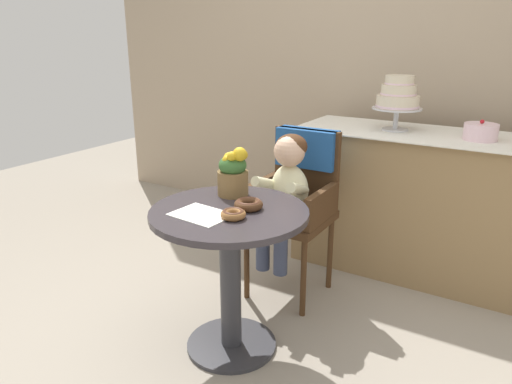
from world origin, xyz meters
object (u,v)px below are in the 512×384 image
cafe_table (230,253)px  seated_child (286,187)px  donut_mid (249,204)px  wicker_chair (299,186)px  donut_front (233,214)px  flower_vase (233,172)px  tiered_cake_stand (398,97)px  round_layer_cake (481,132)px

cafe_table → seated_child: size_ratio=0.99×
donut_mid → wicker_chair: bearing=96.1°
seated_child → donut_front: size_ratio=6.65×
cafe_table → flower_vase: flower_vase is taller
donut_mid → tiered_cake_stand: (0.29, 1.24, 0.36)m
cafe_table → donut_front: 0.26m
seated_child → donut_mid: seated_child is taller
tiered_cake_stand → round_layer_cake: size_ratio=1.80×
seated_child → donut_mid: (0.07, -0.49, 0.07)m
tiered_cake_stand → flower_vase: bearing=-112.3°
tiered_cake_stand → wicker_chair: bearing=-121.1°
flower_vase → tiered_cake_stand: bearing=67.7°
cafe_table → donut_mid: bearing=39.8°
cafe_table → donut_front: size_ratio=6.59×
seated_child → donut_mid: size_ratio=5.55×
cafe_table → donut_mid: donut_mid is taller
wicker_chair → donut_front: (0.08, -0.78, 0.10)m
flower_vase → seated_child: bearing=74.9°
cafe_table → donut_mid: 0.25m
flower_vase → donut_front: bearing=-56.1°
wicker_chair → donut_mid: wicker_chair is taller
round_layer_cake → donut_front: bearing=-119.8°
flower_vase → round_layer_cake: (0.95, 1.08, 0.11)m
donut_mid → seated_child: bearing=98.0°
wicker_chair → tiered_cake_stand: (0.36, 0.59, 0.46)m
donut_mid → tiered_cake_stand: tiered_cake_stand is taller
seated_child → cafe_table: bearing=-89.8°
seated_child → round_layer_cake: (0.85, 0.72, 0.27)m
seated_child → tiered_cake_stand: (0.36, 0.75, 0.43)m
wicker_chair → flower_vase: size_ratio=3.89×
seated_child → round_layer_cake: size_ratio=3.94×
tiered_cake_stand → round_layer_cake: bearing=-3.8°
donut_front → tiered_cake_stand: tiered_cake_stand is taller
donut_mid → flower_vase: flower_vase is taller
flower_vase → tiered_cake_stand: size_ratio=0.74×
cafe_table → round_layer_cake: size_ratio=3.90×
donut_front → cafe_table: bearing=134.2°
seated_child → donut_mid: 0.50m
wicker_chair → flower_vase: 0.56m
wicker_chair → round_layer_cake: bearing=35.1°
donut_front → tiered_cake_stand: (0.28, 1.38, 0.36)m
cafe_table → round_layer_cake: bearing=56.3°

